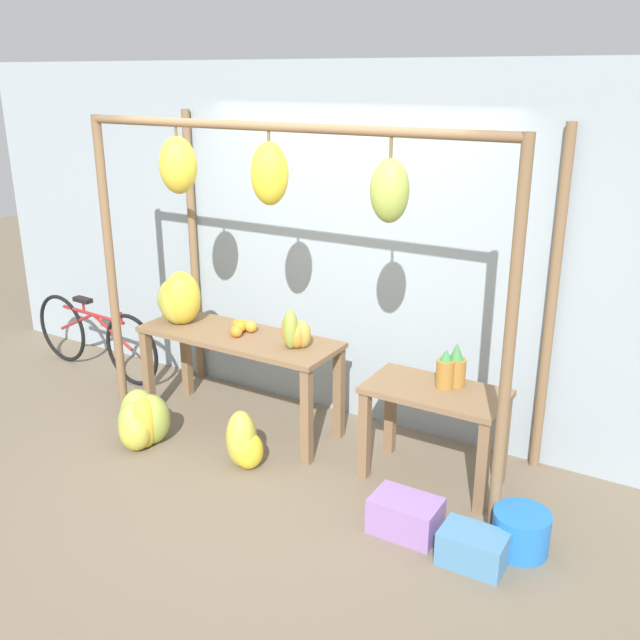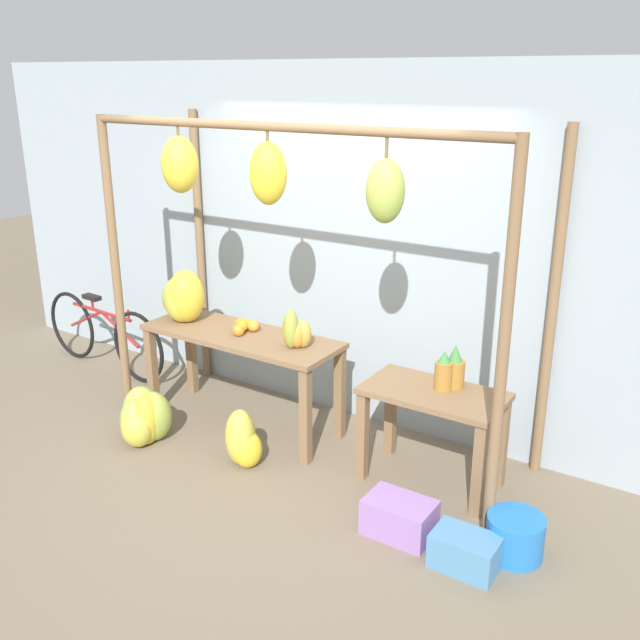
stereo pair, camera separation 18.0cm
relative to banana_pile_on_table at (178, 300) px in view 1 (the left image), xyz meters
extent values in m
plane|color=#756651|center=(1.22, -0.65, -0.97)|extent=(20.00, 20.00, 0.00)
cube|color=#99A8B2|center=(1.22, 0.69, 0.43)|extent=(8.00, 0.08, 2.80)
cylinder|color=brown|center=(-0.34, -0.37, 0.23)|extent=(0.07, 0.07, 2.42)
cylinder|color=brown|center=(2.78, -0.37, 0.23)|extent=(0.07, 0.07, 2.42)
cylinder|color=brown|center=(-0.34, 0.60, 0.23)|extent=(0.07, 0.07, 2.42)
cylinder|color=brown|center=(2.78, 0.60, 0.23)|extent=(0.07, 0.07, 2.42)
cylinder|color=brown|center=(1.22, -0.37, 1.41)|extent=(3.12, 0.06, 0.06)
cylinder|color=brown|center=(0.42, -0.37, 1.35)|extent=(0.02, 0.02, 0.06)
ellipsoid|color=gold|center=(0.42, -0.37, 1.13)|extent=(0.27, 0.24, 0.39)
cylinder|color=brown|center=(1.18, -0.37, 1.35)|extent=(0.02, 0.02, 0.06)
ellipsoid|color=yellow|center=(1.18, -0.37, 1.12)|extent=(0.25, 0.22, 0.40)
cylinder|color=brown|center=(2.01, -0.37, 1.33)|extent=(0.02, 0.02, 0.11)
ellipsoid|color=#9EB247|center=(2.01, -0.37, 1.08)|extent=(0.23, 0.21, 0.37)
cube|color=brown|center=(0.58, 0.02, -0.21)|extent=(1.63, 0.57, 0.04)
cube|color=brown|center=(-0.19, -0.22, -0.60)|extent=(0.07, 0.07, 0.74)
cube|color=brown|center=(1.35, -0.22, -0.60)|extent=(0.07, 0.07, 0.74)
cube|color=brown|center=(-0.19, 0.25, -0.60)|extent=(0.07, 0.07, 0.74)
cube|color=brown|center=(1.35, 0.25, -0.60)|extent=(0.07, 0.07, 0.74)
cube|color=brown|center=(2.21, 0.04, -0.30)|extent=(0.95, 0.52, 0.04)
cube|color=brown|center=(1.79, -0.17, -0.65)|extent=(0.07, 0.07, 0.65)
cube|color=brown|center=(2.63, -0.17, -0.65)|extent=(0.07, 0.07, 0.65)
cube|color=brown|center=(1.79, 0.25, -0.65)|extent=(0.07, 0.07, 0.65)
cube|color=brown|center=(2.63, 0.25, -0.65)|extent=(0.07, 0.07, 0.65)
ellipsoid|color=gold|center=(0.04, 0.00, 0.02)|extent=(0.39, 0.40, 0.43)
ellipsoid|color=gold|center=(0.01, 0.00, 0.00)|extent=(0.28, 0.29, 0.39)
ellipsoid|color=#9EB247|center=(-0.07, 0.04, -0.02)|extent=(0.38, 0.37, 0.35)
ellipsoid|color=gold|center=(0.00, -0.02, -0.01)|extent=(0.34, 0.32, 0.36)
ellipsoid|color=gold|center=(0.01, -0.03, 0.00)|extent=(0.34, 0.34, 0.39)
sphere|color=orange|center=(0.57, 0.06, -0.15)|extent=(0.09, 0.09, 0.09)
sphere|color=orange|center=(0.63, 0.11, -0.15)|extent=(0.09, 0.09, 0.09)
sphere|color=orange|center=(0.56, 0.05, -0.15)|extent=(0.08, 0.08, 0.08)
sphere|color=orange|center=(0.51, 0.10, -0.15)|extent=(0.09, 0.09, 0.09)
sphere|color=orange|center=(0.55, 0.09, -0.15)|extent=(0.09, 0.09, 0.09)
sphere|color=orange|center=(0.58, -0.02, -0.15)|extent=(0.08, 0.08, 0.08)
sphere|color=orange|center=(0.60, -0.03, -0.15)|extent=(0.09, 0.09, 0.09)
sphere|color=orange|center=(0.57, 0.08, -0.15)|extent=(0.08, 0.08, 0.08)
sphere|color=orange|center=(0.55, 0.06, -0.15)|extent=(0.08, 0.08, 0.08)
sphere|color=orange|center=(0.57, 0.11, -0.15)|extent=(0.09, 0.09, 0.09)
cylinder|color=#A3702D|center=(2.25, 0.10, -0.19)|extent=(0.12, 0.12, 0.19)
cone|color=#428442|center=(2.25, 0.10, -0.05)|extent=(0.09, 0.09, 0.08)
cylinder|color=#A3702D|center=(2.29, 0.18, -0.19)|extent=(0.14, 0.14, 0.19)
cone|color=#428442|center=(2.29, 0.18, -0.04)|extent=(0.10, 0.10, 0.12)
ellipsoid|color=gold|center=(0.17, -0.64, -0.77)|extent=(0.23, 0.25, 0.41)
ellipsoid|color=#9EB247|center=(0.17, -0.57, -0.77)|extent=(0.38, 0.39, 0.40)
ellipsoid|color=#9EB247|center=(0.04, -0.57, -0.77)|extent=(0.39, 0.39, 0.41)
ellipsoid|color=#9EB247|center=(0.09, -0.68, -0.79)|extent=(0.35, 0.35, 0.37)
ellipsoid|color=gold|center=(0.13, -0.71, -0.82)|extent=(0.35, 0.34, 0.31)
ellipsoid|color=yellow|center=(1.03, -0.50, -0.83)|extent=(0.29, 0.29, 0.28)
ellipsoid|color=gold|center=(0.96, -0.49, -0.76)|extent=(0.33, 0.33, 0.43)
cube|color=#9970B7|center=(2.31, -0.61, -0.86)|extent=(0.42, 0.28, 0.23)
cylinder|color=blue|center=(2.97, -0.43, -0.85)|extent=(0.34, 0.34, 0.26)
torus|color=black|center=(-1.75, 0.23, -0.64)|extent=(0.68, 0.08, 0.68)
torus|color=black|center=(-0.75, 0.16, -0.64)|extent=(0.68, 0.08, 0.68)
cylinder|color=maroon|center=(-1.25, 0.19, -0.40)|extent=(0.85, 0.09, 0.03)
cylinder|color=maroon|center=(-1.50, 0.21, -0.52)|extent=(0.51, 0.06, 0.27)
cylinder|color=maroon|center=(-1.00, 0.17, -0.52)|extent=(0.51, 0.06, 0.27)
cylinder|color=maroon|center=(-1.37, 0.20, -0.35)|extent=(0.02, 0.02, 0.10)
cube|color=black|center=(-1.37, 0.20, -0.28)|extent=(0.21, 0.09, 0.04)
cylinder|color=maroon|center=(-0.85, 0.16, -0.35)|extent=(0.02, 0.02, 0.10)
ellipsoid|color=#B2993D|center=(1.15, 0.04, -0.09)|extent=(0.13, 0.12, 0.21)
ellipsoid|color=#93A33D|center=(1.09, -0.02, -0.04)|extent=(0.17, 0.17, 0.30)
ellipsoid|color=gold|center=(1.08, -0.01, -0.06)|extent=(0.19, 0.19, 0.27)
ellipsoid|color=gold|center=(1.12, 0.01, -0.09)|extent=(0.17, 0.18, 0.20)
cube|color=#4C84B2|center=(2.77, -0.69, -0.87)|extent=(0.38, 0.25, 0.21)
camera|label=1|loc=(3.78, -4.11, 1.72)|focal=40.00mm
camera|label=2|loc=(3.93, -4.01, 1.72)|focal=40.00mm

